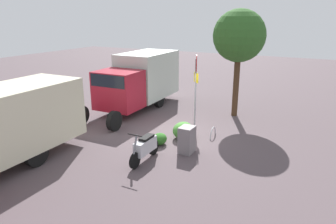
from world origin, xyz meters
The scene contains 9 objects.
ground_plane centered at (0.00, 0.00, 0.00)m, with size 60.00×60.00×0.00m, color #524549.
box_truck_near centered at (-2.86, -3.39, 1.62)m, with size 7.07×2.34×2.96m.
motorcycle centered at (2.84, 0.49, 0.52)m, with size 1.81×0.55×1.20m.
stop_sign centered at (-1.31, 0.62, 2.22)m, with size 0.71×0.33×3.33m.
street_tree centered at (-3.83, 1.76, 3.98)m, with size 2.54×2.54×5.28m.
utility_cabinet centered at (1.52, 1.49, 0.51)m, with size 0.59×0.49×1.02m, color slate.
bike_rack_hoop centered at (-0.51, 1.80, 0.00)m, with size 0.85×0.85×0.05m, color #B7B7BC.
shrub_near_sign centered at (0.24, 0.74, 0.34)m, with size 1.00×0.82×0.68m, color #438433.
shrub_mid_verge centered at (1.33, 0.22, 0.23)m, with size 0.68×0.56×0.47m, color #29631F.
Camera 1 is at (11.47, 5.94, 4.94)m, focal length 33.61 mm.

